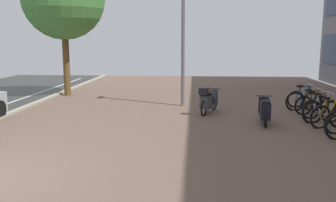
{
  "coord_description": "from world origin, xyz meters",
  "views": [
    {
      "loc": [
        4.12,
        -6.17,
        2.63
      ],
      "look_at": [
        3.45,
        2.99,
        1.06
      ],
      "focal_mm": 38.75,
      "sensor_mm": 36.0,
      "label": 1
    }
  ],
  "objects_px": {
    "bicycle_rack_06": "(312,105)",
    "scooter_near": "(265,111)",
    "lamp_post": "(183,24)",
    "bicycle_rack_05": "(319,108)",
    "bicycle_rack_08": "(304,99)",
    "bicycle_rack_03": "(330,116)",
    "bicycle_rack_04": "(322,112)",
    "scooter_mid": "(208,101)",
    "bicycle_rack_07": "(304,101)"
  },
  "relations": [
    {
      "from": "bicycle_rack_03",
      "to": "bicycle_rack_05",
      "type": "height_order",
      "value": "bicycle_rack_03"
    },
    {
      "from": "bicycle_rack_03",
      "to": "bicycle_rack_08",
      "type": "distance_m",
      "value": 3.37
    },
    {
      "from": "scooter_mid",
      "to": "bicycle_rack_07",
      "type": "bearing_deg",
      "value": 13.2
    },
    {
      "from": "bicycle_rack_03",
      "to": "bicycle_rack_07",
      "type": "relative_size",
      "value": 0.97
    },
    {
      "from": "bicycle_rack_03",
      "to": "bicycle_rack_08",
      "type": "xyz_separation_m",
      "value": [
        0.2,
        3.36,
        -0.02
      ]
    },
    {
      "from": "scooter_mid",
      "to": "bicycle_rack_03",
      "type": "bearing_deg",
      "value": -27.2
    },
    {
      "from": "bicycle_rack_06",
      "to": "bicycle_rack_08",
      "type": "xyz_separation_m",
      "value": [
        0.1,
        1.35,
        -0.01
      ]
    },
    {
      "from": "lamp_post",
      "to": "bicycle_rack_06",
      "type": "bearing_deg",
      "value": -15.85
    },
    {
      "from": "bicycle_rack_07",
      "to": "scooter_mid",
      "type": "bearing_deg",
      "value": -166.8
    },
    {
      "from": "bicycle_rack_03",
      "to": "bicycle_rack_04",
      "type": "distance_m",
      "value": 0.67
    },
    {
      "from": "bicycle_rack_04",
      "to": "bicycle_rack_06",
      "type": "relative_size",
      "value": 1.05
    },
    {
      "from": "bicycle_rack_05",
      "to": "bicycle_rack_03",
      "type": "bearing_deg",
      "value": -95.62
    },
    {
      "from": "bicycle_rack_05",
      "to": "bicycle_rack_06",
      "type": "xyz_separation_m",
      "value": [
        -0.04,
        0.67,
        0.01
      ]
    },
    {
      "from": "bicycle_rack_06",
      "to": "bicycle_rack_07",
      "type": "relative_size",
      "value": 0.94
    },
    {
      "from": "bicycle_rack_03",
      "to": "bicycle_rack_06",
      "type": "height_order",
      "value": "bicycle_rack_03"
    },
    {
      "from": "scooter_near",
      "to": "scooter_mid",
      "type": "xyz_separation_m",
      "value": [
        -1.72,
        1.57,
        0.04
      ]
    },
    {
      "from": "bicycle_rack_04",
      "to": "scooter_near",
      "type": "relative_size",
      "value": 0.79
    },
    {
      "from": "bicycle_rack_05",
      "to": "bicycle_rack_04",
      "type": "bearing_deg",
      "value": -101.88
    },
    {
      "from": "bicycle_rack_06",
      "to": "bicycle_rack_08",
      "type": "height_order",
      "value": "bicycle_rack_06"
    },
    {
      "from": "scooter_near",
      "to": "bicycle_rack_03",
      "type": "bearing_deg",
      "value": -8.4
    },
    {
      "from": "bicycle_rack_05",
      "to": "bicycle_rack_08",
      "type": "bearing_deg",
      "value": 88.16
    },
    {
      "from": "bicycle_rack_08",
      "to": "scooter_mid",
      "type": "distance_m",
      "value": 4.09
    },
    {
      "from": "bicycle_rack_07",
      "to": "bicycle_rack_05",
      "type": "bearing_deg",
      "value": -84.68
    },
    {
      "from": "bicycle_rack_04",
      "to": "lamp_post",
      "type": "height_order",
      "value": "lamp_post"
    },
    {
      "from": "bicycle_rack_03",
      "to": "bicycle_rack_05",
      "type": "distance_m",
      "value": 1.35
    },
    {
      "from": "bicycle_rack_08",
      "to": "scooter_near",
      "type": "height_order",
      "value": "bicycle_rack_08"
    },
    {
      "from": "scooter_near",
      "to": "scooter_mid",
      "type": "height_order",
      "value": "scooter_mid"
    },
    {
      "from": "bicycle_rack_03",
      "to": "bicycle_rack_04",
      "type": "relative_size",
      "value": 0.98
    },
    {
      "from": "scooter_mid",
      "to": "lamp_post",
      "type": "bearing_deg",
      "value": 122.35
    },
    {
      "from": "scooter_near",
      "to": "lamp_post",
      "type": "bearing_deg",
      "value": 131.02
    },
    {
      "from": "bicycle_rack_04",
      "to": "bicycle_rack_05",
      "type": "relative_size",
      "value": 1.08
    },
    {
      "from": "scooter_near",
      "to": "scooter_mid",
      "type": "distance_m",
      "value": 2.33
    },
    {
      "from": "bicycle_rack_07",
      "to": "lamp_post",
      "type": "bearing_deg",
      "value": 171.96
    },
    {
      "from": "bicycle_rack_05",
      "to": "lamp_post",
      "type": "relative_size",
      "value": 0.22
    },
    {
      "from": "scooter_near",
      "to": "scooter_mid",
      "type": "bearing_deg",
      "value": 137.57
    },
    {
      "from": "bicycle_rack_03",
      "to": "bicycle_rack_06",
      "type": "relative_size",
      "value": 1.03
    },
    {
      "from": "scooter_near",
      "to": "lamp_post",
      "type": "height_order",
      "value": "lamp_post"
    },
    {
      "from": "scooter_near",
      "to": "bicycle_rack_05",
      "type": "bearing_deg",
      "value": 28.01
    },
    {
      "from": "bicycle_rack_07",
      "to": "lamp_post",
      "type": "distance_m",
      "value": 5.4
    },
    {
      "from": "bicycle_rack_06",
      "to": "lamp_post",
      "type": "bearing_deg",
      "value": 164.15
    },
    {
      "from": "bicycle_rack_03",
      "to": "bicycle_rack_07",
      "type": "xyz_separation_m",
      "value": [
        0.01,
        2.69,
        0.0
      ]
    },
    {
      "from": "bicycle_rack_06",
      "to": "scooter_near",
      "type": "xyz_separation_m",
      "value": [
        -1.97,
        -1.74,
        0.08
      ]
    },
    {
      "from": "bicycle_rack_05",
      "to": "lamp_post",
      "type": "distance_m",
      "value": 5.83
    },
    {
      "from": "bicycle_rack_04",
      "to": "bicycle_rack_06",
      "type": "distance_m",
      "value": 1.35
    },
    {
      "from": "bicycle_rack_07",
      "to": "bicycle_rack_08",
      "type": "relative_size",
      "value": 1.06
    },
    {
      "from": "bicycle_rack_08",
      "to": "lamp_post",
      "type": "bearing_deg",
      "value": -179.62
    },
    {
      "from": "bicycle_rack_05",
      "to": "scooter_near",
      "type": "xyz_separation_m",
      "value": [
        -2.01,
        -1.07,
        0.09
      ]
    },
    {
      "from": "bicycle_rack_06",
      "to": "scooter_near",
      "type": "bearing_deg",
      "value": -138.53
    },
    {
      "from": "bicycle_rack_07",
      "to": "scooter_mid",
      "type": "distance_m",
      "value": 3.7
    },
    {
      "from": "bicycle_rack_05",
      "to": "bicycle_rack_07",
      "type": "xyz_separation_m",
      "value": [
        -0.13,
        1.35,
        0.02
      ]
    }
  ]
}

